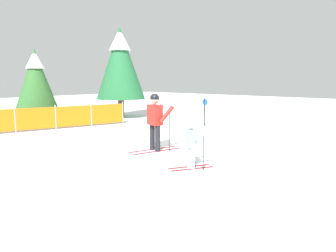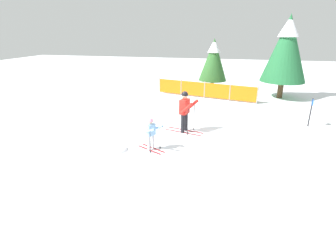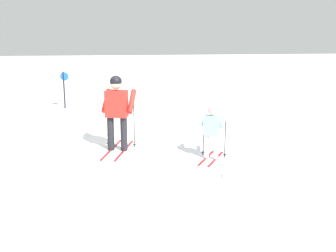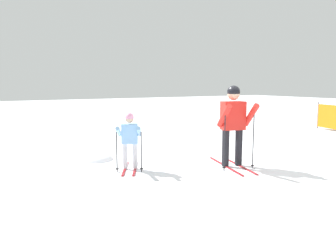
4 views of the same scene
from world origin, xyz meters
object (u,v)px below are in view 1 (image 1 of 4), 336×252
at_px(conifer_far, 120,62).
at_px(conifer_near, 36,78).
at_px(safety_fence, 56,117).
at_px(skier_adult, 155,117).
at_px(trail_marker, 205,109).
at_px(skier_child, 192,140).

relative_size(conifer_far, conifer_near, 1.39).
bearing_deg(safety_fence, conifer_far, 13.92).
xyz_separation_m(skier_adult, trail_marker, (5.08, 1.83, -0.23)).
bearing_deg(safety_fence, skier_child, -97.39).
bearing_deg(trail_marker, skier_child, -147.33).
height_order(skier_adult, skier_child, skier_adult).
bearing_deg(skier_adult, skier_child, -98.13).
bearing_deg(conifer_far, skier_adult, -123.75).
bearing_deg(skier_adult, trail_marker, 34.44).
xyz_separation_m(skier_adult, conifer_near, (0.50, 8.04, 1.13)).
relative_size(conifer_far, trail_marker, 3.91).
distance_m(skier_child, conifer_far, 10.79).
relative_size(skier_adult, conifer_near, 0.49).
bearing_deg(conifer_near, safety_fence, -98.06).
bearing_deg(skier_child, safety_fence, 110.51).
distance_m(skier_adult, skier_child, 2.15).
bearing_deg(trail_marker, skier_adult, -160.20).
height_order(skier_child, safety_fence, skier_child).
height_order(skier_adult, trail_marker, skier_adult).
bearing_deg(safety_fence, skier_adult, -91.93).
height_order(skier_adult, conifer_far, conifer_far).
relative_size(skier_child, safety_fence, 0.19).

